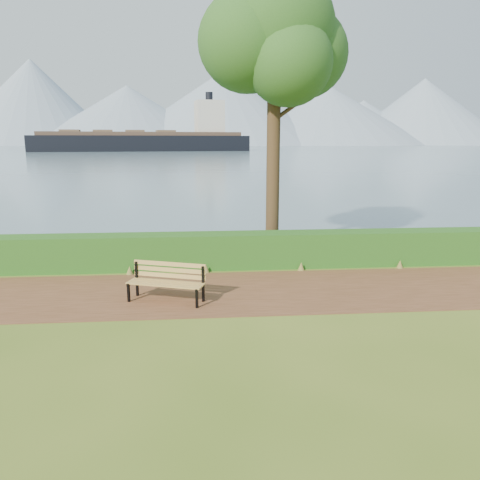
{
  "coord_description": "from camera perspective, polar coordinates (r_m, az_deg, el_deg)",
  "views": [
    {
      "loc": [
        -1.21,
        -10.58,
        3.62
      ],
      "look_at": [
        -0.22,
        1.2,
        1.1
      ],
      "focal_mm": 35.0,
      "sensor_mm": 36.0,
      "label": 1
    }
  ],
  "objects": [
    {
      "name": "path",
      "position": [
        11.53,
        1.46,
        -6.24
      ],
      "size": [
        40.0,
        3.4,
        0.01
      ],
      "primitive_type": "cube",
      "color": "#51321B",
      "rests_on": "ground"
    },
    {
      "name": "water",
      "position": [
        270.61,
        -4.66,
        11.21
      ],
      "size": [
        700.0,
        510.0,
        0.0
      ],
      "primitive_type": "cube",
      "color": "slate",
      "rests_on": "ground"
    },
    {
      "name": "ground",
      "position": [
        11.25,
        1.63,
        -6.75
      ],
      "size": [
        140.0,
        140.0,
        0.0
      ],
      "primitive_type": "plane",
      "color": "#4A631C",
      "rests_on": "ground"
    },
    {
      "name": "cargo_ship",
      "position": [
        170.09,
        -10.87,
        11.72
      ],
      "size": [
        75.2,
        24.06,
        22.55
      ],
      "rotation": [
        0.0,
        0.0,
        0.17
      ],
      "color": "black",
      "rests_on": "ground"
    },
    {
      "name": "tree",
      "position": [
        15.05,
        4.25,
        23.49
      ],
      "size": [
        4.56,
        3.74,
        8.9
      ],
      "rotation": [
        0.0,
        0.0,
        -0.01
      ],
      "color": "#332115",
      "rests_on": "ground"
    },
    {
      "name": "mountains",
      "position": [
        417.4,
        -6.13,
        15.25
      ],
      "size": [
        585.0,
        190.0,
        70.0
      ],
      "color": "#798DA1",
      "rests_on": "ground"
    },
    {
      "name": "hedge",
      "position": [
        13.6,
        0.42,
        -1.23
      ],
      "size": [
        32.0,
        0.85,
        1.0
      ],
      "primitive_type": "cube",
      "color": "#1E4413",
      "rests_on": "ground"
    },
    {
      "name": "bench",
      "position": [
        10.85,
        -8.88,
        -4.77
      ],
      "size": [
        1.83,
        1.06,
        0.88
      ],
      "rotation": [
        0.0,
        0.0,
        -0.34
      ],
      "color": "black",
      "rests_on": "ground"
    }
  ]
}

